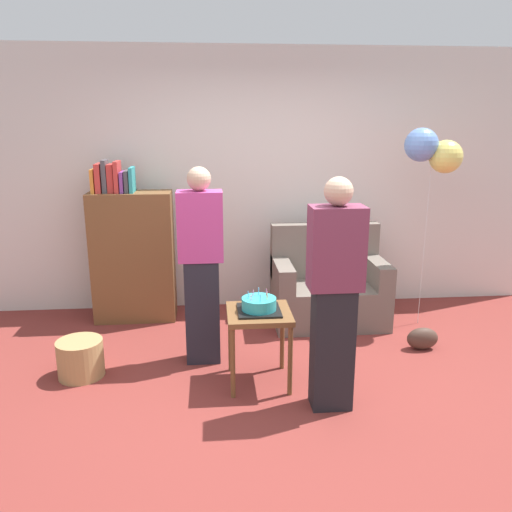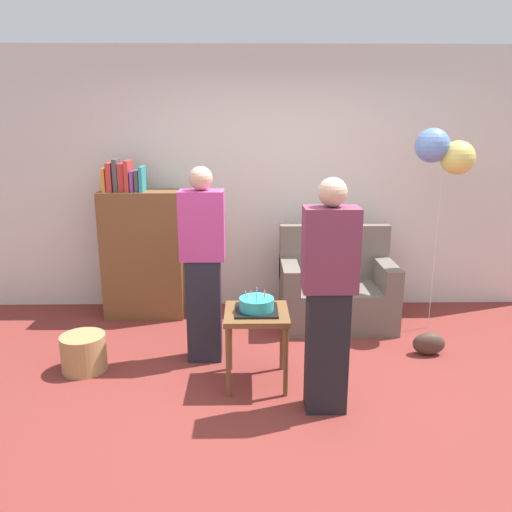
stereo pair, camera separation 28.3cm
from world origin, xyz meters
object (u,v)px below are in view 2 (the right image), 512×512
object	(u,v)px
bookshelf	(143,251)
person_holding_cake	(329,297)
side_table	(257,322)
birthday_cake	(257,305)
person_blowing_candles	(203,265)
balloon_bunch	(445,151)
wicker_basket	(84,353)
couch	(336,290)
handbag	(429,344)

from	to	relation	value
bookshelf	person_holding_cake	bearing A→B (deg)	-48.62
side_table	birthday_cake	size ratio (longest dim) A/B	1.83
person_blowing_candles	balloon_bunch	size ratio (longest dim) A/B	0.85
side_table	birthday_cake	bearing A→B (deg)	-98.62
wicker_basket	bookshelf	bearing A→B (deg)	77.74
couch	balloon_bunch	distance (m)	1.64
person_blowing_candles	wicker_basket	distance (m)	1.20
birthday_cake	couch	bearing A→B (deg)	56.25
wicker_basket	handbag	xyz separation A→B (m)	(2.90, 0.24, -0.05)
bookshelf	balloon_bunch	distance (m)	3.04
birthday_cake	wicker_basket	size ratio (longest dim) A/B	0.89
side_table	person_blowing_candles	distance (m)	0.69
wicker_basket	handbag	world-z (taller)	wicker_basket
birthday_cake	handbag	distance (m)	1.66
bookshelf	person_blowing_candles	size ratio (longest dim) A/B	0.99
person_holding_cake	wicker_basket	distance (m)	2.08
side_table	person_blowing_candles	size ratio (longest dim) A/B	0.36
wicker_basket	person_blowing_candles	bearing A→B (deg)	11.72
couch	person_holding_cake	distance (m)	1.70
side_table	wicker_basket	distance (m)	1.46
side_table	balloon_bunch	xyz separation A→B (m)	(1.69, 1.01, 1.21)
wicker_basket	balloon_bunch	xyz separation A→B (m)	(3.09, 0.78, 1.55)
birthday_cake	person_blowing_candles	bearing A→B (deg)	135.34
side_table	balloon_bunch	distance (m)	2.31
bookshelf	handbag	size ratio (longest dim) A/B	5.75
person_blowing_candles	balloon_bunch	distance (m)	2.37
balloon_bunch	bookshelf	bearing A→B (deg)	171.16
couch	handbag	world-z (taller)	couch
bookshelf	handbag	bearing A→B (deg)	-20.55
couch	bookshelf	world-z (taller)	bookshelf
side_table	couch	bearing A→B (deg)	56.24
couch	person_blowing_candles	bearing A→B (deg)	-147.60
person_holding_cake	balloon_bunch	bearing A→B (deg)	-136.27
birthday_cake	person_holding_cake	bearing A→B (deg)	-38.54
person_blowing_candles	wicker_basket	size ratio (longest dim) A/B	4.53
couch	wicker_basket	size ratio (longest dim) A/B	3.06
couch	balloon_bunch	bearing A→B (deg)	-13.06
birthday_cake	person_holding_cake	world-z (taller)	person_holding_cake
birthday_cake	wicker_basket	distance (m)	1.50
bookshelf	balloon_bunch	bearing A→B (deg)	-8.84
birthday_cake	bookshelf	bearing A→B (deg)	128.05
side_table	birthday_cake	distance (m)	0.14
side_table	person_holding_cake	xyz separation A→B (m)	(0.48, -0.38, 0.34)
person_blowing_candles	handbag	size ratio (longest dim) A/B	5.82
couch	handbag	bearing A→B (deg)	-47.43
couch	birthday_cake	xyz separation A→B (m)	(-0.81, -1.21, 0.30)
side_table	person_holding_cake	distance (m)	0.69
bookshelf	wicker_basket	distance (m)	1.36
bookshelf	birthday_cake	size ratio (longest dim) A/B	5.03
person_holding_cake	handbag	xyz separation A→B (m)	(1.03, 0.84, -0.73)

